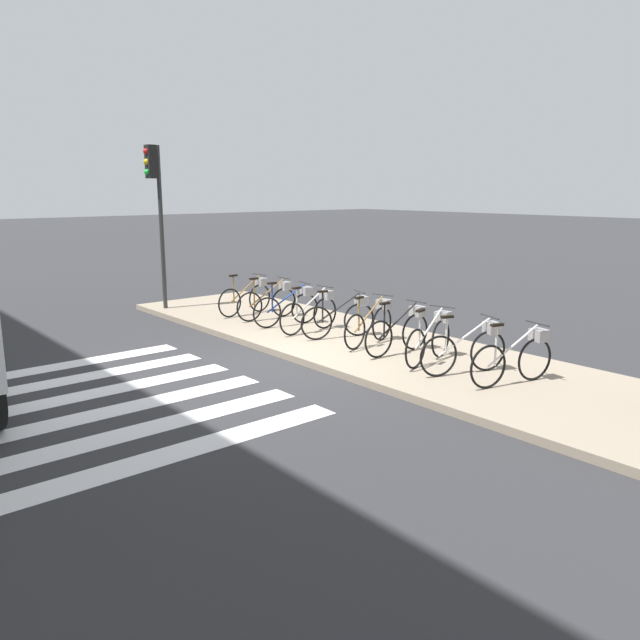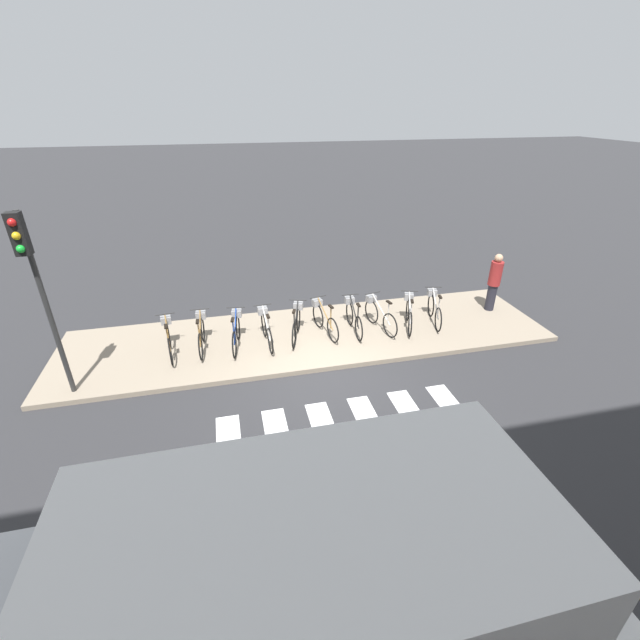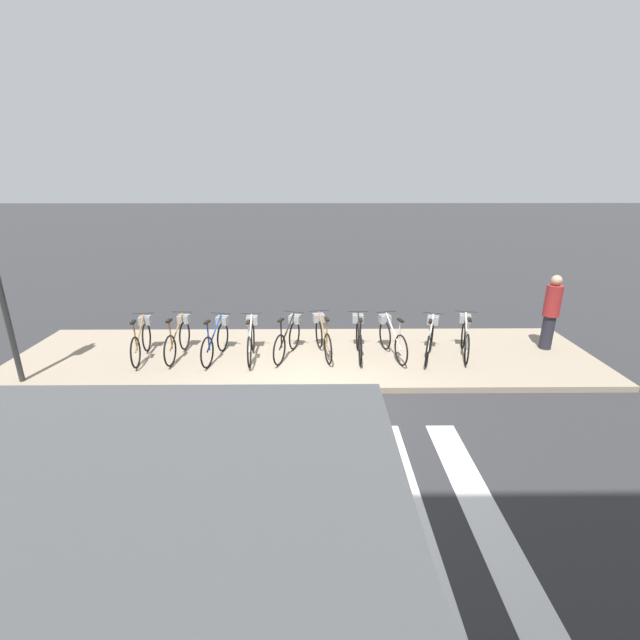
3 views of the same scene
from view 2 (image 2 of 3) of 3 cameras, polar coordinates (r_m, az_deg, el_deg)
The scene contains 16 objects.
ground_plane at distance 9.99m, azimuth 0.53°, elevation -6.92°, with size 120.00×120.00×0.00m, color #2D2D30.
sidewalk at distance 11.30m, azimuth -1.40°, elevation -2.17°, with size 12.58×3.23×0.12m.
road_crosswalk at distance 6.63m, azimuth 12.75°, elevation -31.59°, with size 4.95×8.00×0.01m.
parked_bicycle_0 at distance 10.89m, azimuth -19.55°, elevation -2.19°, with size 0.46×1.55×0.96m.
parked_bicycle_1 at distance 10.89m, azimuth -15.55°, elevation -1.57°, with size 0.46×1.55×0.96m.
parked_bicycle_2 at distance 10.78m, azimuth -11.12°, elevation -1.35°, with size 0.46×1.54×0.96m.
parked_bicycle_3 at distance 10.80m, azimuth -7.22°, elevation -0.94°, with size 0.46×1.55×0.96m.
parked_bicycle_4 at distance 10.98m, azimuth -3.14°, elevation -0.26°, with size 0.61×1.49×0.96m.
parked_bicycle_5 at distance 11.17m, azimuth 0.49°, elevation 0.28°, with size 0.49×1.53×0.96m.
parked_bicycle_6 at distance 11.32m, azimuth 4.45°, elevation 0.57°, with size 0.46×1.55×0.96m.
parked_bicycle_7 at distance 11.50m, azimuth 7.84°, elevation 0.86°, with size 0.51×1.52×0.96m.
parked_bicycle_8 at distance 11.74m, azimuth 11.78°, elevation 1.07°, with size 0.65×1.48×0.96m.
parked_bicycle_9 at distance 12.15m, azimuth 14.97°, elevation 1.63°, with size 0.54×1.52×0.96m.
truck at distance 4.73m, azimuth -9.77°, elevation -34.25°, with size 5.99×2.14×2.59m.
pedestrian at distance 13.23m, azimuth 22.21°, elevation 4.83°, with size 0.34×0.34×1.70m.
traffic_light at distance 9.37m, azimuth -33.94°, elevation 5.40°, with size 0.24×0.40×3.82m.
Camera 2 is at (-1.97, -8.03, 5.62)m, focal length 24.00 mm.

